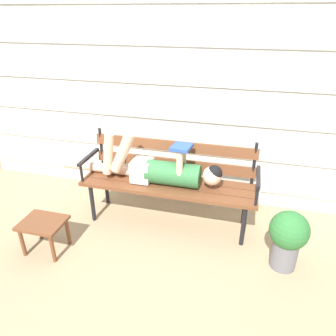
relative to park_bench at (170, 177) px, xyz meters
The scene contains 6 objects.
ground_plane 0.57m from the park_bench, 90.00° to the right, with size 12.00×12.00×0.00m, color tan.
house_siding 0.86m from the park_bench, 90.00° to the left, with size 5.32×0.08×2.34m.
park_bench is the anchor object (origin of this frame).
reclining_person 0.16m from the park_bench, 144.52° to the right, with size 1.75×0.26×0.56m.
footstool 1.31m from the park_bench, 141.92° to the right, with size 0.40×0.32×0.33m.
potted_plant 1.26m from the park_bench, 20.89° to the right, with size 0.34×0.34×0.56m.
Camera 1 is at (0.70, -2.51, 2.06)m, focal length 33.15 mm.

